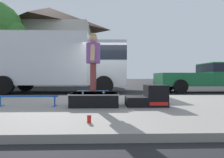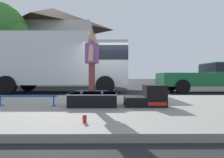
# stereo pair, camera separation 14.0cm
# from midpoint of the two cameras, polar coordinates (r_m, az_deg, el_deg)

# --- Properties ---
(ground_plane) EXTENTS (140.00, 140.00, 0.00)m
(ground_plane) POSITION_cam_midpoint_polar(r_m,az_deg,el_deg) (7.91, -1.50, -5.50)
(ground_plane) COLOR black
(sidewalk_slab) EXTENTS (50.00, 5.00, 0.12)m
(sidewalk_slab) POSITION_cam_midpoint_polar(r_m,az_deg,el_deg) (4.93, -1.39, -8.55)
(sidewalk_slab) COLOR gray
(sidewalk_slab) RESTS_ON ground
(skate_box) EXTENTS (1.18, 0.72, 0.32)m
(skate_box) POSITION_cam_midpoint_polar(r_m,az_deg,el_deg) (4.70, -6.24, -6.11)
(skate_box) COLOR black
(skate_box) RESTS_ON sidewalk_slab
(kicker_ramp) EXTENTS (1.00, 0.64, 0.53)m
(kicker_ramp) POSITION_cam_midpoint_polar(r_m,az_deg,el_deg) (4.79, 10.51, -5.47)
(kicker_ramp) COLOR black
(kicker_ramp) RESTS_ON sidewalk_slab
(grind_rail) EXTENTS (1.49, 0.28, 0.27)m
(grind_rail) POSITION_cam_midpoint_polar(r_m,az_deg,el_deg) (5.11, -25.12, -5.31)
(grind_rail) COLOR blue
(grind_rail) RESTS_ON sidewalk_slab
(skateboard) EXTENTS (0.79, 0.27, 0.07)m
(skateboard) POSITION_cam_midpoint_polar(r_m,az_deg,el_deg) (4.63, -6.62, -3.67)
(skateboard) COLOR navy
(skateboard) RESTS_ON skate_box
(skater_kid) EXTENTS (0.34, 0.73, 1.41)m
(skater_kid) POSITION_cam_midpoint_polar(r_m,az_deg,el_deg) (4.64, -6.63, 6.76)
(skater_kid) COLOR brown
(skater_kid) RESTS_ON skateboard
(soda_can) EXTENTS (0.07, 0.07, 0.13)m
(soda_can) POSITION_cam_midpoint_polar(r_m,az_deg,el_deg) (3.05, -8.34, -11.94)
(soda_can) COLOR red
(soda_can) RESTS_ON sidewalk_slab
(box_truck) EXTENTS (6.91, 2.63, 3.05)m
(box_truck) POSITION_cam_midpoint_polar(r_m,az_deg,el_deg) (10.41, -15.77, 5.33)
(box_truck) COLOR white
(box_truck) RESTS_ON ground
(pickup_truck_green) EXTENTS (5.70, 2.09, 1.61)m
(pickup_truck_green) POSITION_cam_midpoint_polar(r_m,az_deg,el_deg) (11.76, 27.83, 0.80)
(pickup_truck_green) COLOR #196638
(pickup_truck_green) RESTS_ON ground
(house_behind) EXTENTS (9.54, 8.23, 8.40)m
(house_behind) POSITION_cam_midpoint_polar(r_m,az_deg,el_deg) (21.70, -18.89, 9.62)
(house_behind) COLOR beige
(house_behind) RESTS_ON ground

